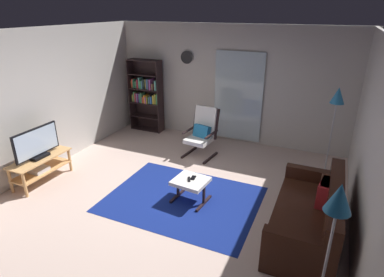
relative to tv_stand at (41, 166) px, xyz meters
name	(u,v)px	position (x,y,z in m)	size (l,w,h in m)	color
ground_plane	(170,199)	(2.37, 0.41, -0.31)	(7.02, 7.02, 0.00)	beige
wall_back	(228,84)	(2.37, 3.31, 0.99)	(5.60, 0.06, 2.60)	beige
wall_left	(35,104)	(-0.33, 0.41, 0.99)	(0.06, 6.00, 2.60)	beige
wall_right	(373,157)	(5.07, 0.41, 0.99)	(0.06, 6.00, 2.60)	beige
glass_door_panel	(238,97)	(2.62, 3.24, 0.74)	(1.10, 0.01, 2.00)	silver
area_rug	(183,199)	(2.56, 0.49, -0.30)	(2.41, 1.84, 0.01)	navy
tv_stand	(41,166)	(0.00, 0.00, 0.00)	(0.44, 1.11, 0.47)	tan
television	(37,144)	(0.00, 0.01, 0.42)	(0.20, 0.89, 0.54)	black
bookshelf_near_tv	(146,93)	(0.34, 3.06, 0.63)	(0.83, 0.30, 1.76)	black
leather_sofa	(310,217)	(4.51, 0.40, -0.01)	(0.81, 1.85, 0.81)	#3A1D13
lounge_armchair	(202,131)	(2.19, 2.22, 0.23)	(0.63, 0.71, 1.02)	black
ottoman	(191,183)	(2.69, 0.52, 0.01)	(0.56, 0.53, 0.39)	white
tv_remote	(189,179)	(2.67, 0.50, 0.09)	(0.04, 0.14, 0.02)	black
cell_phone	(193,178)	(2.71, 0.58, 0.08)	(0.07, 0.14, 0.01)	black
floor_lamp_by_sofa	(336,215)	(4.69, -1.11, 1.07)	(0.22, 0.22, 1.67)	#A5A5AD
floor_lamp_by_shelf	(337,102)	(4.62, 2.31, 1.10)	(0.24, 0.24, 1.67)	#A5A5AD
wall_clock	(187,57)	(1.37, 3.23, 1.54)	(0.29, 0.03, 0.29)	silver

